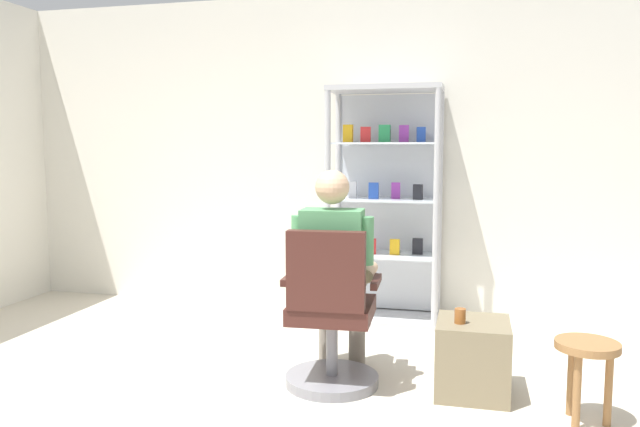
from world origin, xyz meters
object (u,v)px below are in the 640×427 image
at_px(display_cabinet_main, 385,203).
at_px(office_chair, 330,323).
at_px(tea_glass, 460,316).
at_px(wooden_stool, 587,358).
at_px(seated_shopkeeper, 335,265).
at_px(storage_crate, 473,357).

height_order(display_cabinet_main, office_chair, display_cabinet_main).
bearing_deg(tea_glass, display_cabinet_main, 113.06).
bearing_deg(wooden_stool, tea_glass, 162.01).
distance_m(seated_shopkeeper, wooden_stool, 1.47).
distance_m(office_chair, tea_glass, 0.75).
bearing_deg(seated_shopkeeper, storage_crate, -2.97).
xyz_separation_m(display_cabinet_main, seated_shopkeeper, (-0.11, -1.40, -0.25)).
relative_size(display_cabinet_main, seated_shopkeeper, 1.47).
height_order(display_cabinet_main, storage_crate, display_cabinet_main).
bearing_deg(storage_crate, wooden_stool, -25.23).
height_order(storage_crate, tea_glass, tea_glass).
xyz_separation_m(seated_shopkeeper, storage_crate, (0.82, -0.04, -0.50)).
relative_size(display_cabinet_main, wooden_stool, 4.36).
bearing_deg(office_chair, wooden_stool, -6.02).
bearing_deg(display_cabinet_main, seated_shopkeeper, -94.51).
relative_size(seated_shopkeeper, storage_crate, 2.97).
bearing_deg(office_chair, tea_glass, 4.81).
xyz_separation_m(display_cabinet_main, tea_glass, (0.64, -1.50, -0.50)).
height_order(storage_crate, wooden_stool, wooden_stool).
xyz_separation_m(storage_crate, tea_glass, (-0.08, -0.06, 0.26)).
distance_m(storage_crate, wooden_stool, 0.64).
relative_size(seated_shopkeeper, wooden_stool, 2.96).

